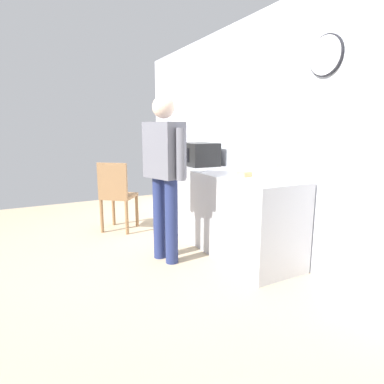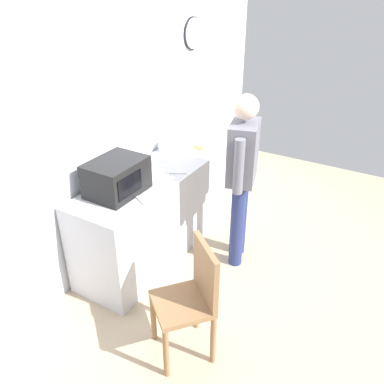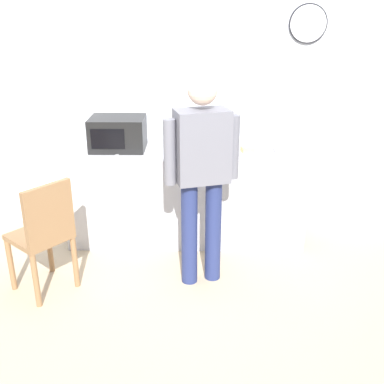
% 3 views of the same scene
% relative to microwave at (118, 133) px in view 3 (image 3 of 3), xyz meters
% --- Properties ---
extents(ground_plane, '(6.00, 6.00, 0.00)m').
position_rel_microwave_xyz_m(ground_plane, '(0.47, -1.26, -1.04)').
color(ground_plane, tan).
extents(back_wall, '(5.40, 0.13, 2.60)m').
position_rel_microwave_xyz_m(back_wall, '(0.48, 0.34, 0.27)').
color(back_wall, silver).
rests_on(back_wall, ground_plane).
extents(kitchen_counter, '(2.20, 0.62, 0.89)m').
position_rel_microwave_xyz_m(kitchen_counter, '(0.63, -0.04, -0.59)').
color(kitchen_counter, '#B7B7BC').
rests_on(kitchen_counter, ground_plane).
extents(microwave, '(0.50, 0.39, 0.30)m').
position_rel_microwave_xyz_m(microwave, '(0.00, 0.00, 0.00)').
color(microwave, black).
rests_on(microwave, kitchen_counter).
extents(sandwich_plate, '(0.23, 0.23, 0.07)m').
position_rel_microwave_xyz_m(sandwich_plate, '(1.19, -0.14, -0.13)').
color(sandwich_plate, white).
rests_on(sandwich_plate, kitchen_counter).
extents(salad_bowl, '(0.18, 0.18, 0.10)m').
position_rel_microwave_xyz_m(salad_bowl, '(0.99, 0.16, -0.10)').
color(salad_bowl, white).
rests_on(salad_bowl, kitchen_counter).
extents(toaster, '(0.22, 0.18, 0.20)m').
position_rel_microwave_xyz_m(toaster, '(1.56, -0.08, -0.05)').
color(toaster, silver).
rests_on(toaster, kitchen_counter).
extents(fork_utensil, '(0.10, 0.16, 0.01)m').
position_rel_microwave_xyz_m(fork_utensil, '(0.58, -0.25, -0.15)').
color(fork_utensil, silver).
rests_on(fork_utensil, kitchen_counter).
extents(spoon_utensil, '(0.10, 0.16, 0.01)m').
position_rel_microwave_xyz_m(spoon_utensil, '(-0.02, -0.26, -0.15)').
color(spoon_utensil, silver).
rests_on(spoon_utensil, kitchen_counter).
extents(person_standing, '(0.57, 0.34, 1.69)m').
position_rel_microwave_xyz_m(person_standing, '(0.77, -0.82, -0.05)').
color(person_standing, navy).
rests_on(person_standing, ground_plane).
extents(wooden_chair, '(0.56, 0.56, 0.94)m').
position_rel_microwave_xyz_m(wooden_chair, '(-0.43, -1.01, -0.51)').
color(wooden_chair, olive).
rests_on(wooden_chair, ground_plane).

